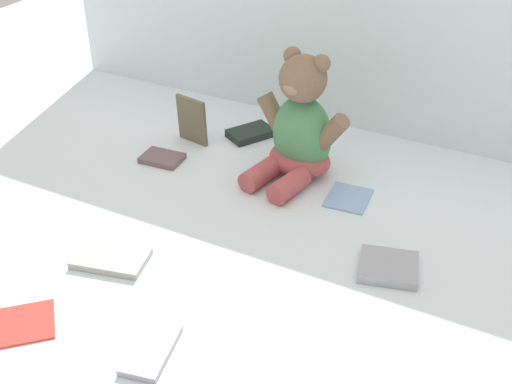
% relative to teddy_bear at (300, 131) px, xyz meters
% --- Properties ---
extents(ground_plane, '(3.20, 3.20, 0.00)m').
position_rel_teddy_bear_xyz_m(ground_plane, '(0.03, -0.16, -0.11)').
color(ground_plane, silver).
extents(backdrop_drape, '(1.74, 0.03, 0.62)m').
position_rel_teddy_bear_xyz_m(backdrop_drape, '(0.03, 0.29, 0.20)').
color(backdrop_drape, silver).
rests_on(backdrop_drape, ground_plane).
extents(teddy_bear, '(0.25, 0.23, 0.30)m').
position_rel_teddy_bear_xyz_m(teddy_bear, '(0.00, 0.00, 0.00)').
color(teddy_bear, '#4C8C59').
rests_on(teddy_bear, ground_plane).
extents(book_case_0, '(0.13, 0.12, 0.02)m').
position_rel_teddy_bear_xyz_m(book_case_0, '(0.30, -0.25, -0.10)').
color(book_case_0, '#989AA0').
rests_on(book_case_0, ground_plane).
extents(book_case_1, '(0.16, 0.11, 0.01)m').
position_rel_teddy_bear_xyz_m(book_case_1, '(-0.18, -0.47, -0.10)').
color(book_case_1, '#9D9F97').
rests_on(book_case_1, ground_plane).
extents(book_case_2, '(0.12, 0.13, 0.02)m').
position_rel_teddy_bear_xyz_m(book_case_2, '(-0.18, 0.11, -0.10)').
color(book_case_2, black).
rests_on(book_case_2, ground_plane).
extents(book_case_3, '(0.10, 0.08, 0.01)m').
position_rel_teddy_bear_xyz_m(book_case_3, '(-0.32, -0.10, -0.10)').
color(book_case_3, '#654F4E').
rests_on(book_case_3, ground_plane).
extents(book_case_4, '(0.09, 0.13, 0.01)m').
position_rel_teddy_bear_xyz_m(book_case_4, '(0.02, -0.63, -0.10)').
color(book_case_4, '#9C98A1').
rests_on(book_case_4, ground_plane).
extents(book_case_5, '(0.09, 0.03, 0.12)m').
position_rel_teddy_bear_xyz_m(book_case_5, '(-0.30, 0.02, -0.05)').
color(book_case_5, brown).
rests_on(book_case_5, ground_plane).
extents(book_case_6, '(0.10, 0.11, 0.01)m').
position_rel_teddy_bear_xyz_m(book_case_6, '(0.15, -0.05, -0.11)').
color(book_case_6, '#86A8D0').
rests_on(book_case_6, ground_plane).
extents(book_case_7, '(0.15, 0.15, 0.01)m').
position_rel_teddy_bear_xyz_m(book_case_7, '(-0.22, -0.68, -0.11)').
color(book_case_7, red).
rests_on(book_case_7, ground_plane).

